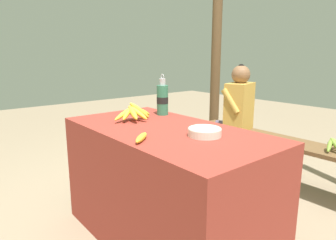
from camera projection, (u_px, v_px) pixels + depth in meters
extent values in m
plane|color=gray|center=(165.00, 238.00, 2.01)|extent=(12.00, 12.00, 0.00)
cube|color=maroon|center=(165.00, 185.00, 1.93)|extent=(1.40, 0.73, 0.76)
sphere|color=#4C381E|center=(130.00, 111.00, 2.07)|extent=(0.05, 0.05, 0.05)
ellipsoid|color=gold|center=(124.00, 114.00, 2.02)|extent=(0.08, 0.19, 0.09)
ellipsoid|color=gold|center=(127.00, 114.00, 2.02)|extent=(0.11, 0.14, 0.09)
ellipsoid|color=gold|center=(133.00, 113.00, 2.02)|extent=(0.18, 0.09, 0.09)
ellipsoid|color=gold|center=(138.00, 112.00, 2.04)|extent=(0.17, 0.08, 0.11)
ellipsoid|color=gold|center=(139.00, 110.00, 2.08)|extent=(0.12, 0.15, 0.13)
ellipsoid|color=gold|center=(139.00, 111.00, 2.10)|extent=(0.08, 0.18, 0.10)
cylinder|color=silver|center=(205.00, 132.00, 1.67)|extent=(0.19, 0.19, 0.04)
torus|color=silver|center=(205.00, 129.00, 1.66)|extent=(0.19, 0.19, 0.02)
cylinder|color=#337556|center=(162.00, 100.00, 2.24)|extent=(0.09, 0.09, 0.22)
cylinder|color=black|center=(162.00, 100.00, 2.24)|extent=(0.09, 0.09, 0.05)
cylinder|color=#ADADB2|center=(162.00, 82.00, 2.21)|extent=(0.05, 0.05, 0.05)
torus|color=#ADADB2|center=(162.00, 76.00, 2.21)|extent=(0.04, 0.01, 0.04)
ellipsoid|color=gold|center=(141.00, 138.00, 1.57)|extent=(0.14, 0.16, 0.04)
cube|color=brown|center=(275.00, 139.00, 2.79)|extent=(1.78, 0.32, 0.04)
cube|color=brown|center=(204.00, 145.00, 3.36)|extent=(0.06, 0.06, 0.41)
cube|color=brown|center=(218.00, 142.00, 3.51)|extent=(0.06, 0.06, 0.41)
cylinder|color=#564C60|center=(211.00, 149.00, 3.18)|extent=(0.09, 0.09, 0.45)
cylinder|color=#564C60|center=(222.00, 129.00, 3.07)|extent=(0.31, 0.17, 0.09)
cylinder|color=#564C60|center=(218.00, 145.00, 3.33)|extent=(0.09, 0.09, 0.45)
cylinder|color=#564C60|center=(229.00, 126.00, 3.22)|extent=(0.31, 0.17, 0.09)
cube|color=gold|center=(239.00, 107.00, 3.02)|extent=(0.29, 0.38, 0.48)
cylinder|color=gold|center=(231.00, 101.00, 2.89)|extent=(0.21, 0.12, 0.25)
cylinder|color=gold|center=(242.00, 97.00, 3.15)|extent=(0.21, 0.12, 0.25)
sphere|color=brown|center=(241.00, 75.00, 2.95)|extent=(0.18, 0.18, 0.18)
sphere|color=black|center=(241.00, 67.00, 2.94)|extent=(0.07, 0.07, 0.07)
sphere|color=#4C381E|center=(331.00, 144.00, 2.41)|extent=(0.04, 0.04, 0.04)
ellipsoid|color=olive|center=(330.00, 145.00, 2.36)|extent=(0.07, 0.14, 0.11)
ellipsoid|color=olive|center=(336.00, 145.00, 2.35)|extent=(0.15, 0.10, 0.12)
ellipsoid|color=olive|center=(334.00, 143.00, 2.43)|extent=(0.05, 0.14, 0.07)
cylinder|color=brown|center=(216.00, 42.00, 3.54)|extent=(0.11, 0.11, 2.70)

